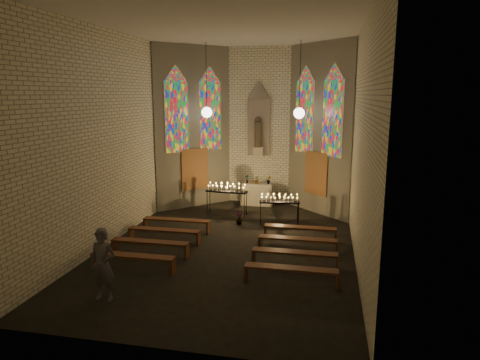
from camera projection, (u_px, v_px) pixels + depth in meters
name	position (u px, v px, depth m)	size (l,w,h in m)	color
floor	(230.00, 245.00, 14.21)	(12.00, 12.00, 0.00)	black
room	(249.00, 126.00, 16.71)	(8.22, 12.43, 7.00)	#F1ECCA
altar	(257.00, 194.00, 19.35)	(1.40, 0.60, 1.00)	beige
flower_vase_left	(247.00, 179.00, 19.31)	(0.20, 0.13, 0.37)	#4C723F
flower_vase_center	(257.00, 180.00, 19.14)	(0.32, 0.28, 0.36)	#4C723F
flower_vase_right	(269.00, 180.00, 19.10)	(0.20, 0.16, 0.36)	#4C723F
aisle_flower_pot	(239.00, 219.00, 16.48)	(0.25, 0.25, 0.44)	#4C723F
votive_stand_left	(227.00, 189.00, 17.64)	(1.75, 0.57, 1.27)	black
votive_stand_right	(279.00, 200.00, 16.34)	(1.57, 0.59, 1.13)	black
pew_left_0	(176.00, 221.00, 15.58)	(2.46, 0.35, 0.47)	#522B17
pew_right_0	(300.00, 229.00, 14.70)	(2.46, 0.35, 0.47)	#522B17
pew_left_1	(164.00, 232.00, 14.43)	(2.46, 0.35, 0.47)	#522B17
pew_right_1	(298.00, 241.00, 13.55)	(2.46, 0.35, 0.47)	#522B17
pew_left_2	(150.00, 244.00, 13.28)	(2.46, 0.35, 0.47)	#522B17
pew_right_2	(295.00, 254.00, 12.39)	(2.46, 0.35, 0.47)	#522B17
pew_left_3	(133.00, 258.00, 12.12)	(2.46, 0.35, 0.47)	#522B17
pew_right_3	(291.00, 271.00, 11.24)	(2.46, 0.35, 0.47)	#522B17
visitor	(103.00, 265.00, 10.32)	(0.66, 0.43, 1.80)	#53515C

